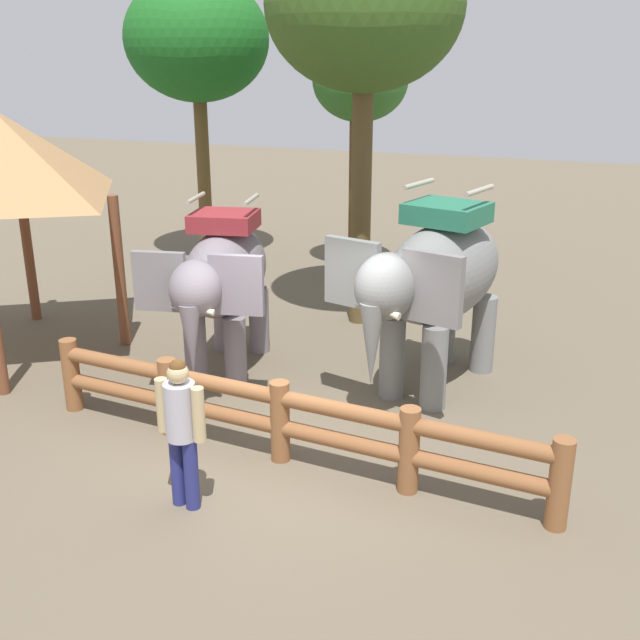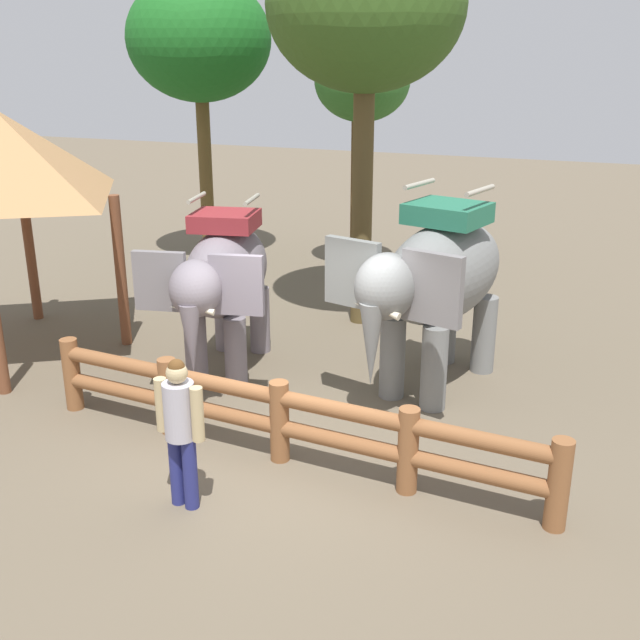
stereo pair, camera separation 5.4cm
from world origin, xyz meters
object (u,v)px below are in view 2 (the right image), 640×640
(tourist_woman_in_black, at_px, (180,423))
(tree_far_left, at_px, (199,41))
(elephant_near_left, at_px, (223,278))
(elephant_center, at_px, (436,279))
(tree_back_center, at_px, (362,90))
(tree_far_right, at_px, (366,9))
(log_fence, at_px, (279,416))

(tourist_woman_in_black, height_order, tree_far_left, tree_far_left)
(elephant_near_left, bearing_deg, tourist_woman_in_black, -68.97)
(elephant_center, xyz_separation_m, tourist_woman_in_black, (-1.81, -4.09, -0.69))
(elephant_center, relative_size, tree_far_left, 0.56)
(tree_back_center, bearing_deg, tree_far_left, -173.67)
(elephant_near_left, distance_m, tourist_woman_in_black, 3.79)
(tree_back_center, xyz_separation_m, tree_far_right, (1.14, -3.30, 1.45))
(log_fence, bearing_deg, elephant_center, 66.03)
(log_fence, relative_size, tree_far_right, 0.99)
(tree_back_center, bearing_deg, elephant_center, -61.69)
(log_fence, xyz_separation_m, elephant_near_left, (-1.92, 2.20, 0.95))
(tree_far_right, bearing_deg, elephant_near_left, -111.09)
(elephant_near_left, bearing_deg, tree_back_center, 89.62)
(elephant_center, xyz_separation_m, tree_back_center, (-3.12, 5.79, 2.32))
(log_fence, relative_size, tree_back_center, 1.34)
(tourist_woman_in_black, xyz_separation_m, tree_back_center, (-1.30, 9.88, 3.01))
(tourist_woman_in_black, height_order, tree_back_center, tree_back_center)
(tree_far_right, bearing_deg, elephant_center, -51.58)
(elephant_near_left, xyz_separation_m, tree_far_right, (1.19, 3.08, 3.93))
(tree_far_left, bearing_deg, elephant_near_left, -58.38)
(log_fence, xyz_separation_m, tree_far_left, (-5.59, 8.16, 4.44))
(log_fence, height_order, tree_far_right, tree_far_right)
(log_fence, xyz_separation_m, tree_back_center, (-1.88, 8.57, 3.43))
(elephant_center, bearing_deg, tourist_woman_in_black, -113.88)
(elephant_near_left, distance_m, elephant_center, 3.22)
(log_fence, relative_size, elephant_center, 1.89)
(log_fence, relative_size, elephant_near_left, 2.09)
(elephant_near_left, bearing_deg, log_fence, -48.86)
(tree_far_left, height_order, tree_far_right, tree_far_right)
(elephant_near_left, bearing_deg, tree_far_left, 121.62)
(tree_back_center, distance_m, tree_far_right, 3.78)
(elephant_center, bearing_deg, tree_far_right, 128.42)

